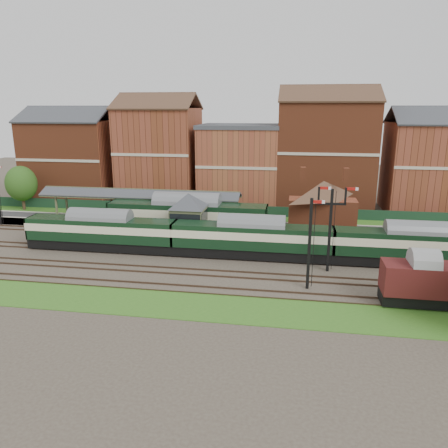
# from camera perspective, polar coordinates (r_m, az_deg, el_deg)

# --- Properties ---
(ground) EXTENTS (160.00, 160.00, 0.00)m
(ground) POSITION_cam_1_polar(r_m,az_deg,el_deg) (46.28, -1.89, -4.16)
(ground) COLOR #473D33
(ground) RESTS_ON ground
(grass_back) EXTENTS (90.00, 4.50, 0.06)m
(grass_back) POSITION_cam_1_polar(r_m,az_deg,el_deg) (61.38, 0.97, 0.74)
(grass_back) COLOR #2D6619
(grass_back) RESTS_ON ground
(grass_front) EXTENTS (90.00, 5.00, 0.06)m
(grass_front) POSITION_cam_1_polar(r_m,az_deg,el_deg) (35.45, -5.67, -10.45)
(grass_front) COLOR #2D6619
(grass_front) RESTS_ON ground
(fence) EXTENTS (90.00, 0.12, 1.50)m
(fence) POSITION_cam_1_polar(r_m,az_deg,el_deg) (63.13, 1.23, 1.82)
(fence) COLOR #193823
(fence) RESTS_ON ground
(platform) EXTENTS (55.00, 3.40, 1.00)m
(platform) POSITION_cam_1_polar(r_m,az_deg,el_deg) (56.28, -4.99, -0.16)
(platform) COLOR #2D2D2D
(platform) RESTS_ON ground
(signal_box) EXTENTS (5.40, 5.40, 6.00)m
(signal_box) POSITION_cam_1_polar(r_m,az_deg,el_deg) (49.03, -4.64, 0.80)
(signal_box) COLOR #5A6E4E
(signal_box) RESTS_ON ground
(brick_hut) EXTENTS (3.20, 2.64, 2.94)m
(brick_hut) POSITION_cam_1_polar(r_m,az_deg,el_deg) (48.33, 4.67, -1.87)
(brick_hut) COLOR brown
(brick_hut) RESTS_ON ground
(station_building) EXTENTS (8.10, 8.10, 5.90)m
(station_building) POSITION_cam_1_polar(r_m,az_deg,el_deg) (53.92, 12.74, 2.63)
(station_building) COLOR brown
(station_building) RESTS_ON platform
(canopy) EXTENTS (26.00, 3.89, 4.08)m
(canopy) POSITION_cam_1_polar(r_m,az_deg,el_deg) (57.11, -10.95, 4.06)
(canopy) COLOR #4C5233
(canopy) RESTS_ON platform
(semaphore_bracket) EXTENTS (3.60, 0.25, 8.18)m
(semaphore_bracket) POSITION_cam_1_polar(r_m,az_deg,el_deg) (41.88, 13.76, -0.05)
(semaphore_bracket) COLOR black
(semaphore_bracket) RESTS_ON ground
(semaphore_siding) EXTENTS (1.23, 0.25, 8.00)m
(semaphore_siding) POSITION_cam_1_polar(r_m,az_deg,el_deg) (37.57, 11.14, -2.40)
(semaphore_siding) COLOR black
(semaphore_siding) RESTS_ON ground
(town_backdrop) EXTENTS (69.00, 10.00, 16.00)m
(town_backdrop) POSITION_cam_1_polar(r_m,az_deg,el_deg) (68.90, 1.94, 8.22)
(town_backdrop) COLOR brown
(town_backdrop) RESTS_ON ground
(dmu_train) EXTENTS (49.30, 2.60, 3.79)m
(dmu_train) POSITION_cam_1_polar(r_m,az_deg,el_deg) (44.98, 3.62, -1.78)
(dmu_train) COLOR black
(dmu_train) RESTS_ON ground
(platform_railcar) EXTENTS (19.14, 3.01, 4.41)m
(platform_railcar) POSITION_cam_1_polar(r_m,az_deg,el_deg) (52.46, -4.81, 1.05)
(platform_railcar) COLOR black
(platform_railcar) RESTS_ON ground
(goods_van_b) EXTENTS (5.99, 2.60, 3.64)m
(goods_van_b) POSITION_cam_1_polar(r_m,az_deg,el_deg) (37.74, 24.39, -6.80)
(goods_van_b) COLOR black
(goods_van_b) RESTS_ON ground
(tree_back) EXTENTS (4.59, 4.59, 6.71)m
(tree_back) POSITION_cam_1_polar(r_m,az_deg,el_deg) (72.50, -24.96, 4.81)
(tree_back) COLOR #382619
(tree_back) RESTS_ON ground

